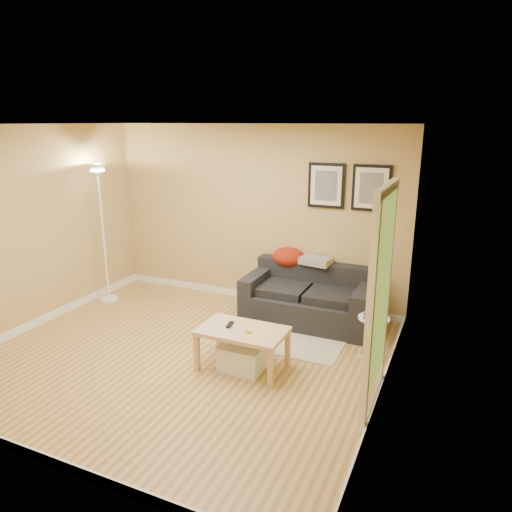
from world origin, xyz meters
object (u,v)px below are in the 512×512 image
storage_bin (242,358)px  floor_lamp (104,238)px  sofa (308,295)px  side_table (372,339)px  coffee_table (243,349)px  book_stack (373,314)px

storage_bin → floor_lamp: bearing=158.9°
sofa → side_table: 1.26m
floor_lamp → coffee_table: bearing=-20.4°
storage_bin → book_stack: size_ratio=2.20×
floor_lamp → book_stack: bearing=-3.8°
sofa → floor_lamp: 3.11m
coffee_table → side_table: size_ratio=1.76×
sofa → coffee_table: sofa is taller
sofa → storage_bin: (-0.25, -1.55, -0.23)m
sofa → storage_bin: sofa is taller
storage_bin → floor_lamp: 3.09m
side_table → sofa: bearing=143.2°
side_table → coffee_table: bearing=-148.9°
sofa → floor_lamp: size_ratio=0.82×
storage_bin → side_table: (1.25, 0.80, 0.12)m
side_table → book_stack: (-0.02, 0.00, 0.30)m
book_stack → floor_lamp: floor_lamp is taller
side_table → storage_bin: bearing=-147.3°
coffee_table → floor_lamp: (-2.76, 1.03, 0.75)m
side_table → floor_lamp: floor_lamp is taller
sofa → storage_bin: 1.59m
coffee_table → storage_bin: bearing=-86.3°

